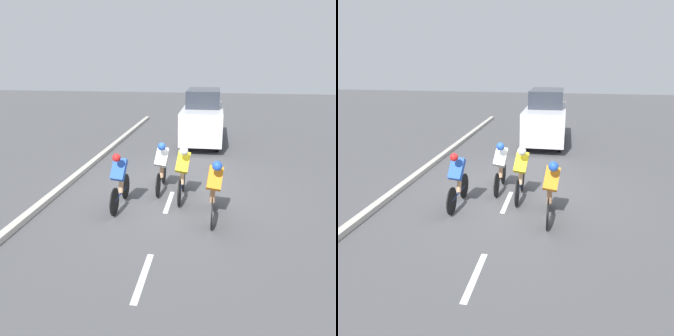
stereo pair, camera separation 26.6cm
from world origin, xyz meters
TOP-DOWN VIEW (x-y plane):
  - ground_plane at (0.00, 0.00)m, footprint 60.00×60.00m
  - lane_stripe_near at (0.00, 3.65)m, footprint 0.12×1.40m
  - lane_stripe_mid at (0.00, 0.45)m, footprint 0.12×1.40m
  - lane_stripe_far at (0.00, -2.75)m, footprint 0.12×1.40m
  - curb at (3.20, 0.45)m, footprint 0.20×25.34m
  - cyclist_yellow at (-0.32, 0.18)m, footprint 0.40×1.76m
  - cyclist_white at (0.32, -0.31)m, footprint 0.39×1.71m
  - cyclist_orange at (-1.16, 1.28)m, footprint 0.39×1.72m
  - cyclist_blue at (1.18, 0.95)m, footprint 0.37×1.71m
  - support_car at (-0.56, -6.26)m, footprint 1.70×4.47m

SIDE VIEW (x-z plane):
  - ground_plane at x=0.00m, z-range 0.00..0.00m
  - lane_stripe_near at x=0.00m, z-range 0.00..0.01m
  - lane_stripe_mid at x=0.00m, z-range 0.00..0.01m
  - lane_stripe_far at x=0.00m, z-range 0.00..0.01m
  - curb at x=3.20m, z-range 0.00..0.14m
  - cyclist_blue at x=1.18m, z-range 0.02..1.52m
  - cyclist_white at x=0.32m, z-range 0.04..1.52m
  - cyclist_orange at x=-1.16m, z-range 0.03..1.55m
  - cyclist_yellow at x=-0.32m, z-range 0.03..1.56m
  - support_car at x=-0.56m, z-range -0.01..2.35m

